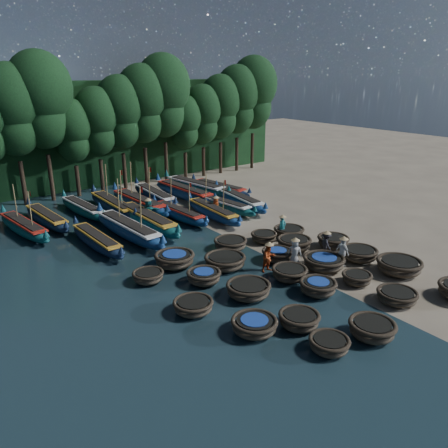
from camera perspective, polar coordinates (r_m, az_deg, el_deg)
ground at (r=27.64m, az=4.73°, el=-3.78°), size 120.00×120.00×0.00m
foliage_wall at (r=46.09m, az=-15.11°, el=11.41°), size 40.00×3.00×10.00m
coracle_1 at (r=18.83m, az=13.58°, el=-14.99°), size 2.03×2.03×0.63m
coracle_2 at (r=20.12m, az=18.77°, el=-12.84°), size 2.35×2.35×0.78m
coracle_3 at (r=23.35m, az=21.66°, el=-8.73°), size 2.37×2.37×0.65m
coracle_5 at (r=19.48m, az=3.98°, el=-13.03°), size 2.54×2.54×0.69m
coracle_6 at (r=20.06m, az=9.80°, el=-12.20°), size 1.98×1.98×0.72m
coracle_7 at (r=22.95m, az=12.18°, el=-8.01°), size 1.93×1.93×0.76m
coracle_8 at (r=24.56m, az=16.96°, el=-6.76°), size 1.86×1.86×0.64m
coracle_9 at (r=26.56m, az=21.90°, el=-5.08°), size 3.02×3.02×0.83m
coracle_10 at (r=20.96m, az=-4.04°, el=-10.61°), size 1.99×1.99×0.65m
coracle_11 at (r=22.27m, az=3.21°, el=-8.50°), size 2.50×2.50×0.75m
coracle_12 at (r=24.17m, az=8.57°, el=-6.35°), size 2.21×2.21×0.75m
coracle_13 at (r=25.81m, az=12.91°, el=-4.87°), size 2.80×2.80×0.79m
coracle_14 at (r=27.57m, az=17.24°, el=-3.71°), size 2.56×2.56×0.76m
coracle_15 at (r=23.58m, az=-2.64°, el=-6.84°), size 1.89×1.89×0.73m
coracle_16 at (r=25.30m, az=0.14°, el=-4.87°), size 2.42×2.42×0.79m
coracle_17 at (r=26.40m, az=6.98°, el=-3.98°), size 2.02×2.02×0.75m
coracle_18 at (r=28.13m, az=9.15°, el=-2.50°), size 2.54×2.54×0.83m
coracle_19 at (r=29.03m, az=14.06°, el=-2.19°), size 2.05×2.05×0.80m
coracle_20 at (r=24.07m, az=-9.87°, el=-6.72°), size 2.01×2.01×0.64m
coracle_21 at (r=25.64m, az=-6.47°, el=-4.57°), size 2.67×2.67×0.83m
coracle_22 at (r=27.89m, az=0.84°, el=-2.58°), size 2.44×2.44×0.73m
coracle_23 at (r=29.23m, az=5.23°, el=-1.67°), size 2.08×2.08×0.68m
coracle_24 at (r=30.33m, az=8.47°, el=-1.00°), size 2.17×2.17×0.69m
long_boat_2 at (r=29.38m, az=-16.28°, el=-2.05°), size 1.59×7.46×1.31m
long_boat_3 at (r=30.56m, az=-12.39°, el=-0.65°), size 2.19×9.15×3.89m
long_boat_4 at (r=32.28m, az=-10.05°, el=0.58°), size 1.78×9.13×1.61m
long_boat_5 at (r=33.76m, az=-5.96°, el=1.41°), size 1.75×7.33×3.12m
long_boat_6 at (r=33.93m, az=-1.51°, el=1.64°), size 1.80×7.71×3.28m
long_boat_7 at (r=35.73m, az=-0.13°, el=2.53°), size 2.15×7.41×1.31m
long_boat_8 at (r=36.99m, az=1.94°, el=3.19°), size 2.41×8.22×1.46m
long_boat_9 at (r=33.59m, az=-24.70°, el=-0.33°), size 2.46×7.87×3.38m
long_boat_10 at (r=35.00m, az=-22.16°, el=0.75°), size 1.99×7.79×1.38m
long_boat_11 at (r=36.55m, az=-17.97°, el=1.98°), size 1.98×7.63×1.35m
long_boat_12 at (r=36.39m, az=-14.28°, el=2.39°), size 1.55×8.78×3.73m
long_boat_13 at (r=36.62m, az=-11.03°, el=2.75°), size 2.08×8.93×3.80m
long_boat_14 at (r=38.79m, az=-9.05°, el=3.73°), size 1.88×8.29×1.46m
long_boat_15 at (r=39.28m, az=-5.21°, el=4.18°), size 2.17×9.17×1.62m
long_boat_16 at (r=41.11m, az=-3.73°, el=4.89°), size 2.95×9.00×1.60m
long_boat_17 at (r=40.78m, az=-0.56°, el=4.69°), size 2.44×7.74×1.37m
fisherman_0 at (r=25.73m, az=9.23°, el=-3.61°), size 0.93×0.98×1.88m
fisherman_1 at (r=29.89m, az=7.62°, el=-0.22°), size 0.60×0.52×1.79m
fisherman_2 at (r=24.89m, az=5.88°, el=-4.27°), size 0.86×0.69×1.89m
fisherman_3 at (r=27.55m, az=13.20°, el=-2.48°), size 0.88×1.14×1.75m
fisherman_4 at (r=26.22m, az=15.25°, el=-3.48°), size 0.64×1.12×1.99m
fisherman_5 at (r=33.29m, az=-9.81°, el=1.75°), size 1.73×1.24×2.00m
fisherman_6 at (r=34.52m, az=-1.05°, el=2.48°), size 0.53×0.76×1.69m
tree_3 at (r=39.84m, az=-25.98°, el=13.38°), size 4.92×4.92×11.60m
tree_4 at (r=40.32m, az=-22.85°, el=14.82°), size 5.34×5.34×12.58m
tree_5 at (r=41.19m, az=-19.23°, el=11.51°), size 3.68×3.68×8.68m
tree_6 at (r=41.87m, az=-16.29°, el=12.85°), size 4.09×4.09×9.65m
tree_7 at (r=42.67m, az=-13.42°, el=14.11°), size 4.51×4.51×10.63m
tree_8 at (r=43.60m, az=-10.63°, el=15.28°), size 4.92×4.92×11.60m
tree_9 at (r=44.63m, az=-7.94°, el=16.38°), size 5.34×5.34×12.58m
tree_10 at (r=46.00m, az=-5.22°, el=13.18°), size 3.68×3.68×8.68m
tree_11 at (r=47.17m, az=-2.80°, el=14.21°), size 4.09×4.09×9.65m
tree_12 at (r=48.44m, az=-0.47°, el=15.17°), size 4.51×4.51×10.63m
tree_13 at (r=49.79m, az=1.74°, el=16.05°), size 4.92×4.92×11.60m
tree_14 at (r=51.21m, az=3.86°, el=16.86°), size 5.34×5.34×12.58m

